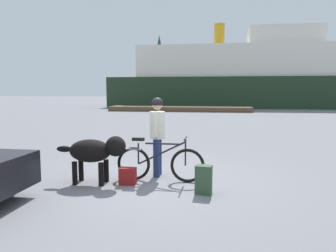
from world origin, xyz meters
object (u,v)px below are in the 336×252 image
ferry_boat (254,78)px  bicycle (159,163)px  dog (95,151)px  person_cyclist (157,129)px  handbag_pannier (128,176)px  backpack (204,180)px

ferry_boat → bicycle: bearing=-99.3°
bicycle → dog: dog is taller
person_cyclist → ferry_boat: bearing=80.4°
dog → ferry_boat: (5.92, 29.32, 2.42)m
person_cyclist → handbag_pannier: (-0.44, -0.73, -0.83)m
handbag_pannier → ferry_boat: bearing=79.8°
dog → handbag_pannier: 0.79m
ferry_boat → dog: bearing=-101.4°
handbag_pannier → backpack: bearing=-12.8°
dog → ferry_boat: 30.01m
person_cyclist → bicycle: bearing=-74.2°
backpack → ferry_boat: 30.00m
bicycle → person_cyclist: bearing=105.8°
person_cyclist → dog: bearing=-145.0°
ferry_boat → backpack: bearing=-97.3°
person_cyclist → handbag_pannier: person_cyclist is taller
ferry_boat → handbag_pannier: bearing=-100.2°
person_cyclist → dog: 1.36m
bicycle → handbag_pannier: (-0.56, -0.31, -0.21)m
bicycle → backpack: (0.91, -0.64, -0.12)m
bicycle → handbag_pannier: bicycle is taller
bicycle → handbag_pannier: bearing=-151.2°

